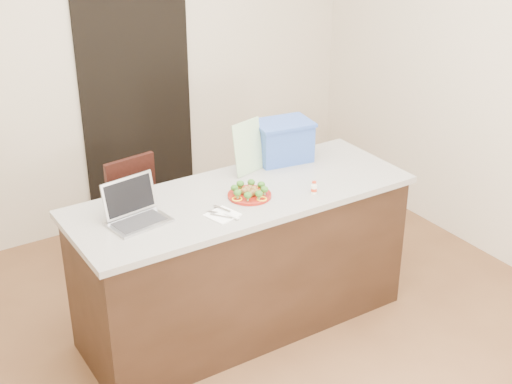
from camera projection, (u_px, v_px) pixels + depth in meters
ground at (264, 342)px, 4.39m from camera, size 4.00×4.00×0.00m
room_shell at (266, 89)px, 3.68m from camera, size 4.00×4.00×4.00m
doorway at (137, 98)px, 5.51m from camera, size 0.90×0.02×2.00m
island at (243, 260)px, 4.37m from camera, size 2.06×0.76×0.92m
plate at (250, 195)px, 4.13m from camera, size 0.26×0.26×0.02m
meatballs at (250, 191)px, 4.12m from camera, size 0.10×0.10×0.04m
broccoli at (249, 189)px, 4.11m from camera, size 0.22×0.22×0.04m
pepper_rings at (250, 194)px, 4.13m from camera, size 0.26×0.26×0.01m
napkin at (222, 215)px, 3.92m from camera, size 0.19×0.19×0.01m
fork at (218, 214)px, 3.92m from camera, size 0.09×0.16×0.00m
knife at (229, 214)px, 3.92m from camera, size 0.05×0.22×0.01m
yogurt_bottle at (314, 189)px, 4.16m from camera, size 0.04×0.04×0.08m
laptop at (134, 209)px, 3.85m from camera, size 0.34×0.29×0.22m
leaflet at (248, 147)px, 4.38m from camera, size 0.24×0.11×0.33m
blue_box at (283, 141)px, 4.57m from camera, size 0.40×0.31×0.26m
chair at (138, 211)px, 4.92m from camera, size 0.42×0.42×0.85m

